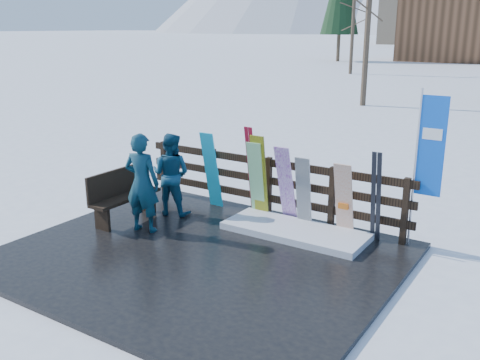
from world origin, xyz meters
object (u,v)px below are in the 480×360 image
Objects in this scene: snowboard_0 at (211,170)px; snowboard_3 at (286,185)px; person_back at (171,174)px; snowboard_5 at (344,200)px; rental_flag at (427,152)px; bench at (123,193)px; snowboard_4 at (303,193)px; snowboard_2 at (260,177)px; snowboard_1 at (256,180)px; person_front at (142,183)px.

snowboard_0 is 1.02× the size of snowboard_3.
snowboard_5 is at bearing 179.30° from person_back.
rental_flag is (2.36, 0.27, 0.86)m from snowboard_3.
snowboard_4 reaches higher than bench.
person_back is (-1.55, -0.71, -0.01)m from snowboard_2.
snowboard_1 is 1.12× the size of snowboard_4.
rental_flag is (5.02, 1.73, 1.09)m from bench.
bench is 3.36m from snowboard_4.
person_back is (-0.16, 0.97, -0.09)m from person_front.
snowboard_3 is 2.23m from person_back.
snowboard_0 is 2.79m from snowboard_5.
bench is 4.06m from snowboard_5.
snowboard_0 is at bearing 180.00° from snowboard_2.
snowboard_5 is 3.51m from person_front.
snowboard_1 is 1.64m from person_back.
snowboard_2 is at bearing -142.34° from person_front.
snowboard_1 is 1.76m from snowboard_5.
bench is at bearing -154.14° from snowboard_4.
snowboard_1 is 0.85× the size of person_front.
person_back reaches higher than snowboard_4.
snowboard_3 is (1.67, -0.00, -0.03)m from snowboard_0.
person_front is (-0.29, -1.67, 0.11)m from snowboard_0.
snowboard_5 is at bearing -163.98° from person_front.
snowboard_5 is (1.12, 0.00, -0.08)m from snowboard_3.
snowboard_5 is at bearing 0.00° from snowboard_1.
rental_flag is at bearing 5.28° from snowboard_2.
snowboard_4 is at bearing 25.86° from bench.
person_back is at bearing -164.03° from snowboard_4.
person_front is at bearing -155.78° from rental_flag.
person_back is (0.55, 0.76, 0.28)m from bench.
snowboard_4 is at bearing -177.04° from person_back.
snowboard_0 is at bearing 180.00° from snowboard_3.
snowboard_5 is at bearing 0.00° from snowboard_0.
rental_flag is 4.65m from person_back.
snowboard_1 is 0.63m from snowboard_3.
snowboard_5 is 3.31m from person_back.
snowboard_5 is 0.77× the size of person_front.
person_front reaches higher than snowboard_2.
person_front is 0.98m from person_back.
snowboard_5 is 1.58m from rental_flag.
snowboard_0 is at bearing 55.79° from bench.
snowboard_2 is 2.18m from person_front.
snowboard_3 is 0.97× the size of person_back.
snowboard_2 is at bearing -180.00° from snowboard_5.
snowboard_5 is (1.75, 0.00, -0.08)m from snowboard_1.
snowboard_1 is at bearing -167.53° from person_back.
bench is 1.00× the size of snowboard_1.
bench is 0.83m from person_front.
snowboard_3 is 0.88× the size of person_front.
snowboard_5 is at bearing 0.00° from snowboard_2.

